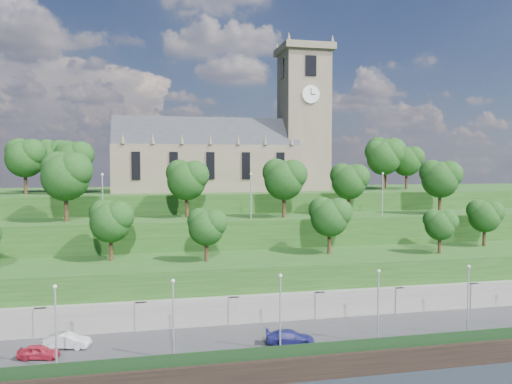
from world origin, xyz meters
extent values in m
plane|color=black|center=(0.00, 0.00, 0.00)|extent=(320.00, 320.00, 0.00)
cube|color=#2D2D30|center=(0.00, 6.00, 1.00)|extent=(160.00, 12.00, 2.00)
cube|color=black|center=(0.00, -0.05, 1.10)|extent=(160.00, 0.50, 2.20)
cube|color=#173417|center=(0.00, 0.60, 2.60)|extent=(160.00, 0.10, 1.20)
cube|color=slate|center=(0.00, 12.00, 2.50)|extent=(160.00, 2.00, 5.00)
cube|color=slate|center=(-25.00, 11.20, 2.50)|extent=(1.20, 0.60, 5.00)
cube|color=slate|center=(-15.00, 11.20, 2.50)|extent=(1.20, 0.60, 5.00)
cube|color=slate|center=(-5.00, 11.20, 2.50)|extent=(1.20, 0.60, 5.00)
cube|color=slate|center=(5.00, 11.20, 2.50)|extent=(1.20, 0.60, 5.00)
cube|color=slate|center=(15.00, 11.20, 2.50)|extent=(1.20, 0.60, 5.00)
cube|color=slate|center=(25.00, 11.20, 2.50)|extent=(1.20, 0.60, 5.00)
cube|color=#1C4115|center=(0.00, 18.00, 4.00)|extent=(160.00, 12.00, 8.00)
cube|color=#1C4115|center=(0.00, 29.00, 6.00)|extent=(160.00, 10.00, 12.00)
cube|color=#1C4115|center=(0.00, 50.00, 7.50)|extent=(160.00, 32.00, 15.00)
cube|color=brown|center=(-4.00, 46.00, 19.00)|extent=(32.00, 12.00, 8.00)
cube|color=#25292E|center=(-4.00, 46.00, 23.00)|extent=(32.00, 10.18, 10.18)
cone|color=brown|center=(-18.00, 40.00, 23.90)|extent=(0.70, 0.70, 1.80)
cone|color=brown|center=(-13.33, 40.00, 23.90)|extent=(0.70, 0.70, 1.80)
cone|color=brown|center=(-8.67, 40.00, 23.90)|extent=(0.70, 0.70, 1.80)
cone|color=brown|center=(-4.00, 40.00, 23.90)|extent=(0.70, 0.70, 1.80)
cone|color=brown|center=(0.67, 40.00, 23.90)|extent=(0.70, 0.70, 1.80)
cone|color=brown|center=(5.33, 40.00, 23.90)|extent=(0.70, 0.70, 1.80)
cone|color=brown|center=(10.00, 40.00, 23.90)|extent=(0.70, 0.70, 1.80)
cube|color=black|center=(-16.00, 39.92, 19.50)|extent=(1.40, 0.25, 4.50)
cube|color=black|center=(-10.00, 39.92, 19.50)|extent=(1.40, 0.25, 4.50)
cube|color=black|center=(-4.00, 39.92, 19.50)|extent=(1.40, 0.25, 4.50)
cube|color=black|center=(2.00, 39.92, 19.50)|extent=(1.40, 0.25, 4.50)
cube|color=black|center=(8.00, 39.92, 19.50)|extent=(1.40, 0.25, 4.50)
cube|color=brown|center=(14.00, 46.00, 27.50)|extent=(8.00, 8.00, 25.00)
cube|color=brown|center=(14.00, 46.00, 40.60)|extent=(9.20, 9.20, 1.20)
cone|color=brown|center=(10.00, 42.00, 41.80)|extent=(0.80, 0.80, 1.60)
cone|color=brown|center=(10.00, 50.00, 41.80)|extent=(0.80, 0.80, 1.60)
cone|color=brown|center=(18.00, 42.00, 41.80)|extent=(0.80, 0.80, 1.60)
cone|color=brown|center=(18.00, 50.00, 41.80)|extent=(0.80, 0.80, 1.60)
cube|color=black|center=(14.00, 41.92, 37.00)|extent=(2.00, 0.25, 3.50)
cube|color=black|center=(14.00, 50.08, 37.00)|extent=(2.00, 0.25, 3.50)
cube|color=black|center=(9.92, 46.00, 37.00)|extent=(0.25, 2.00, 3.50)
cube|color=black|center=(18.08, 46.00, 37.00)|extent=(0.25, 2.00, 3.50)
cylinder|color=white|center=(14.00, 41.88, 32.00)|extent=(3.20, 0.30, 3.20)
cylinder|color=white|center=(18.12, 46.00, 32.00)|extent=(0.30, 3.20, 3.20)
cube|color=black|center=(14.00, 41.70, 32.50)|extent=(0.12, 0.05, 1.10)
cube|color=black|center=(14.40, 41.70, 32.00)|extent=(0.80, 0.05, 0.12)
cylinder|color=#311E13|center=(-18.60, 20.00, 9.60)|extent=(0.50, 0.50, 3.19)
sphere|color=#0F340E|center=(-18.60, 20.00, 12.69)|extent=(4.97, 4.97, 4.97)
sphere|color=#0F340E|center=(-17.60, 19.50, 13.43)|extent=(3.73, 3.73, 3.73)
sphere|color=#0F340E|center=(-19.47, 20.62, 13.68)|extent=(3.48, 3.48, 3.48)
cylinder|color=#311E13|center=(-7.32, 17.00, 9.39)|extent=(0.48, 0.48, 2.77)
sphere|color=#0F340E|center=(-7.32, 17.00, 12.06)|extent=(4.31, 4.31, 4.31)
sphere|color=#0F340E|center=(-6.45, 16.57, 12.71)|extent=(3.23, 3.23, 3.23)
sphere|color=#0F340E|center=(-8.07, 17.54, 12.93)|extent=(3.02, 3.02, 3.02)
cylinder|color=#311E13|center=(9.06, 19.00, 9.60)|extent=(0.50, 0.50, 3.20)
sphere|color=#0F340E|center=(9.06, 19.00, 12.70)|extent=(4.98, 4.98, 4.98)
sphere|color=#0F340E|center=(10.06, 18.50, 13.45)|extent=(3.74, 3.74, 3.74)
sphere|color=#0F340E|center=(8.19, 19.62, 13.69)|extent=(3.49, 3.49, 3.49)
cylinder|color=#311E13|center=(23.24, 16.00, 9.25)|extent=(0.47, 0.47, 2.51)
sphere|color=#0F340E|center=(23.24, 16.00, 11.68)|extent=(3.90, 3.90, 3.90)
sphere|color=#0F340E|center=(24.02, 15.61, 12.26)|extent=(2.93, 2.93, 2.93)
sphere|color=#0F340E|center=(22.56, 16.49, 12.46)|extent=(2.73, 2.73, 2.73)
cylinder|color=#311E13|center=(32.88, 20.00, 9.43)|extent=(0.49, 0.49, 2.86)
sphere|color=#0F340E|center=(32.88, 20.00, 12.20)|extent=(4.45, 4.45, 4.45)
sphere|color=#0F340E|center=(33.77, 19.55, 12.87)|extent=(3.34, 3.34, 3.34)
sphere|color=#0F340E|center=(32.10, 20.56, 13.09)|extent=(3.12, 3.12, 3.12)
cylinder|color=#311E13|center=(-24.86, 28.00, 14.03)|extent=(0.54, 0.54, 4.07)
sphere|color=#0F340E|center=(-24.86, 28.00, 17.96)|extent=(6.33, 6.33, 6.33)
sphere|color=#0F340E|center=(-23.60, 27.37, 18.91)|extent=(4.74, 4.74, 4.74)
sphere|color=#0F340E|center=(-25.97, 28.79, 19.23)|extent=(4.43, 4.43, 4.43)
cylinder|color=#311E13|center=(-8.66, 30.00, 13.81)|extent=(0.52, 0.52, 3.62)
sphere|color=#0F340E|center=(-8.66, 30.00, 17.31)|extent=(5.63, 5.63, 5.63)
sphere|color=#0F340E|center=(-7.53, 29.44, 18.15)|extent=(4.22, 4.22, 4.22)
sphere|color=#0F340E|center=(-9.65, 30.70, 18.43)|extent=(3.94, 3.94, 3.94)
cylinder|color=#311E13|center=(5.06, 27.00, 13.84)|extent=(0.52, 0.52, 3.67)
sphere|color=#0F340E|center=(5.06, 27.00, 17.39)|extent=(5.72, 5.72, 5.72)
sphere|color=#0F340E|center=(6.21, 26.43, 18.25)|extent=(4.29, 4.29, 4.29)
sphere|color=#0F340E|center=(4.06, 27.71, 18.53)|extent=(4.00, 4.00, 4.00)
cylinder|color=#311E13|center=(15.94, 29.00, 13.70)|extent=(0.51, 0.51, 3.40)
sphere|color=#0F340E|center=(15.94, 29.00, 16.98)|extent=(5.28, 5.28, 5.28)
sphere|color=#0F340E|center=(17.00, 28.47, 17.78)|extent=(3.96, 3.96, 3.96)
sphere|color=#0F340E|center=(15.02, 29.66, 18.04)|extent=(3.70, 3.70, 3.70)
cylinder|color=#311E13|center=(30.14, 27.00, 13.81)|extent=(0.52, 0.52, 3.62)
sphere|color=#0F340E|center=(30.14, 27.00, 17.31)|extent=(5.63, 5.63, 5.63)
sphere|color=#0F340E|center=(31.26, 26.44, 18.16)|extent=(4.23, 4.23, 4.23)
sphere|color=#0F340E|center=(29.15, 27.70, 18.44)|extent=(3.94, 3.94, 3.94)
cylinder|color=#311E13|center=(-33.00, 42.00, 16.91)|extent=(0.53, 0.53, 3.81)
sphere|color=#0F340E|center=(-33.00, 42.00, 20.59)|extent=(5.93, 5.93, 5.93)
sphere|color=#0F340E|center=(-31.82, 41.41, 21.48)|extent=(4.45, 4.45, 4.45)
sphere|color=#0F340E|center=(-34.04, 42.74, 21.77)|extent=(4.15, 4.15, 4.15)
cylinder|color=#311E13|center=(-29.94, 48.00, 16.94)|extent=(0.53, 0.53, 3.88)
sphere|color=#0F340E|center=(-29.94, 48.00, 20.69)|extent=(6.04, 6.04, 6.04)
sphere|color=#0F340E|center=(-28.73, 47.40, 21.60)|extent=(4.53, 4.53, 4.53)
sphere|color=#0F340E|center=(-30.99, 48.75, 21.90)|extent=(4.23, 4.23, 4.23)
cylinder|color=#311E13|center=(-25.50, 40.00, 16.82)|extent=(0.52, 0.52, 3.65)
sphere|color=#0F340E|center=(-25.50, 40.00, 20.35)|extent=(5.67, 5.67, 5.67)
sphere|color=#0F340E|center=(-24.37, 39.43, 21.20)|extent=(4.25, 4.25, 4.25)
sphere|color=#0F340E|center=(-26.49, 40.71, 21.48)|extent=(3.97, 3.97, 3.97)
cylinder|color=#311E13|center=(28.10, 42.00, 16.98)|extent=(0.54, 0.54, 3.96)
sphere|color=#0F340E|center=(28.10, 42.00, 20.80)|extent=(6.15, 6.15, 6.15)
sphere|color=#0F340E|center=(29.33, 41.38, 21.73)|extent=(4.62, 4.62, 4.62)
sphere|color=#0F340E|center=(27.02, 42.77, 22.03)|extent=(4.31, 4.31, 4.31)
cylinder|color=#311E13|center=(32.48, 50.00, 17.20)|extent=(0.56, 0.56, 4.41)
sphere|color=#0F340E|center=(32.48, 50.00, 21.46)|extent=(6.85, 6.85, 6.85)
sphere|color=#0F340E|center=(33.85, 49.31, 22.49)|extent=(5.14, 5.14, 5.14)
sphere|color=#0F340E|center=(31.28, 50.86, 22.83)|extent=(4.80, 4.80, 4.80)
cylinder|color=#311E13|center=(33.82, 44.00, 16.79)|extent=(0.52, 0.52, 3.59)
sphere|color=#0F340E|center=(33.82, 44.00, 20.26)|extent=(5.58, 5.58, 5.58)
sphere|color=#0F340E|center=(34.93, 43.44, 21.10)|extent=(4.19, 4.19, 4.19)
sphere|color=#0F340E|center=(32.84, 44.70, 21.38)|extent=(3.91, 3.91, 3.91)
cylinder|color=#B2B2B7|center=(-22.00, 2.50, 5.53)|extent=(0.16, 0.16, 7.05)
sphere|color=silver|center=(-22.00, 2.50, 9.17)|extent=(0.36, 0.36, 0.36)
cylinder|color=#B2B2B7|center=(-12.00, 2.50, 5.53)|extent=(0.16, 0.16, 7.05)
sphere|color=silver|center=(-12.00, 2.50, 9.17)|extent=(0.36, 0.36, 0.36)
cylinder|color=#B2B2B7|center=(-2.00, 2.50, 5.53)|extent=(0.16, 0.16, 7.05)
sphere|color=silver|center=(-2.00, 2.50, 9.17)|extent=(0.36, 0.36, 0.36)
cylinder|color=#B2B2B7|center=(8.00, 2.50, 5.53)|extent=(0.16, 0.16, 7.05)
sphere|color=silver|center=(8.00, 2.50, 9.17)|extent=(0.36, 0.36, 0.36)
cylinder|color=#B2B2B7|center=(18.00, 2.50, 5.53)|extent=(0.16, 0.16, 7.05)
sphere|color=silver|center=(18.00, 2.50, 9.17)|extent=(0.36, 0.36, 0.36)
cylinder|color=#B2B2B7|center=(-20.00, 26.00, 15.10)|extent=(0.16, 0.16, 6.21)
sphere|color=silver|center=(-20.00, 26.00, 18.33)|extent=(0.36, 0.36, 0.36)
cylinder|color=#B2B2B7|center=(0.00, 26.00, 15.10)|extent=(0.16, 0.16, 6.21)
sphere|color=silver|center=(0.00, 26.00, 18.33)|extent=(0.36, 0.36, 0.36)
cylinder|color=#B2B2B7|center=(20.00, 26.00, 15.10)|extent=(0.16, 0.16, 6.21)
sphere|color=silver|center=(20.00, 26.00, 18.33)|extent=(0.36, 0.36, 0.36)
imported|color=maroon|center=(-23.97, 5.20, 2.63)|extent=(3.89, 2.13, 1.25)
imported|color=#ACADB1|center=(-21.87, 7.47, 2.71)|extent=(4.53, 2.50, 1.41)
imported|color=navy|center=(-0.64, 3.90, 2.69)|extent=(5.08, 2.97, 1.38)
camera|label=1|loc=(-14.04, -42.38, 19.59)|focal=35.00mm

